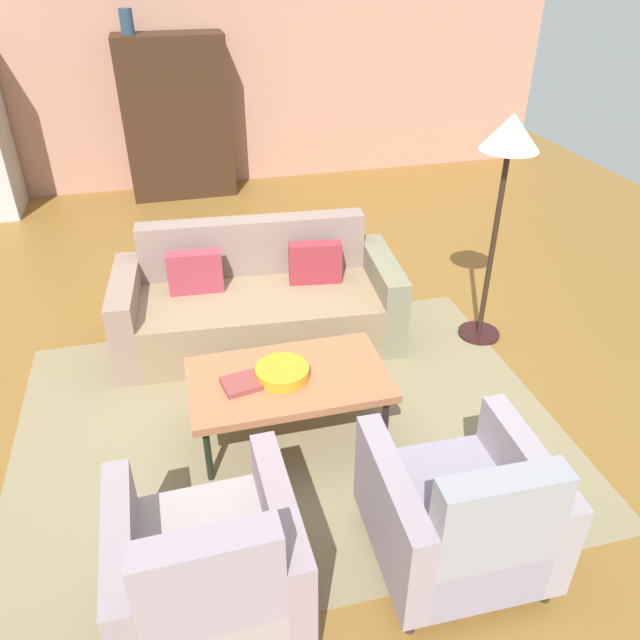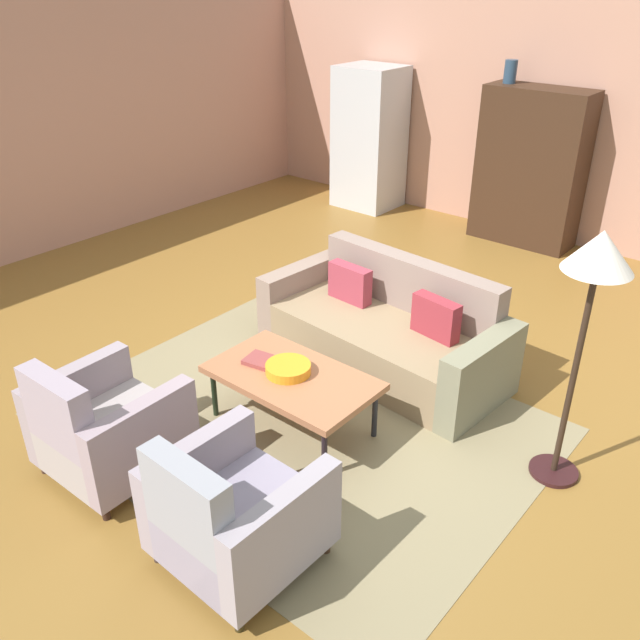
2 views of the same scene
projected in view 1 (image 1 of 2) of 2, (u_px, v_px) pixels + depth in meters
ground_plane at (257, 359)px, 4.61m from camera, size 10.67×10.67×0.00m
wall_back at (194, 66)px, 7.20m from camera, size 8.89×0.12×2.80m
area_rug at (289, 426)px, 3.97m from camera, size 3.40×2.60×0.01m
couch at (258, 302)px, 4.76m from camera, size 2.16×1.06×0.86m
coffee_table at (288, 381)px, 3.72m from camera, size 1.20×0.70×0.44m
armchair_left at (209, 573)px, 2.67m from camera, size 0.82×0.82×0.88m
armchair_right at (463, 518)px, 2.92m from camera, size 0.82×0.82×0.88m
fruit_bowl at (282, 372)px, 3.67m from camera, size 0.32×0.32×0.07m
book_stack at (241, 384)px, 3.61m from camera, size 0.25×0.23×0.03m
cabinet at (177, 118)px, 7.12m from camera, size 1.20×0.51×1.80m
vase_tall at (127, 21)px, 6.49m from camera, size 0.14×0.14×0.25m
floor_lamp at (508, 155)px, 4.12m from camera, size 0.40×0.40×1.72m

